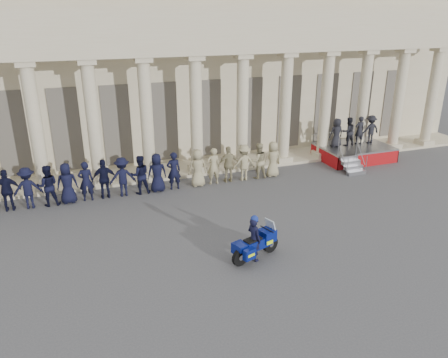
# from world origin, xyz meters

# --- Properties ---
(ground) EXTENTS (90.00, 90.00, 0.00)m
(ground) POSITION_xyz_m (0.00, 0.00, 0.00)
(ground) COLOR #424245
(ground) RESTS_ON ground
(building) EXTENTS (40.00, 12.50, 9.00)m
(building) POSITION_xyz_m (-0.00, 14.74, 4.52)
(building) COLOR #BDB08E
(building) RESTS_ON ground
(officer_rank) EXTENTS (17.36, 0.73, 1.92)m
(officer_rank) POSITION_xyz_m (-3.38, 6.27, 0.96)
(officer_rank) COLOR black
(officer_rank) RESTS_ON ground
(reviewing_stand) EXTENTS (4.13, 3.99, 2.54)m
(reviewing_stand) POSITION_xyz_m (10.87, 7.29, 1.33)
(reviewing_stand) COLOR gray
(reviewing_stand) RESTS_ON ground
(motorcycle) EXTENTS (2.05, 1.17, 1.36)m
(motorcycle) POSITION_xyz_m (0.79, -1.16, 0.59)
(motorcycle) COLOR black
(motorcycle) RESTS_ON ground
(rider) EXTENTS (0.57, 0.70, 1.74)m
(rider) POSITION_xyz_m (0.68, -1.20, 0.87)
(rider) COLOR black
(rider) RESTS_ON ground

